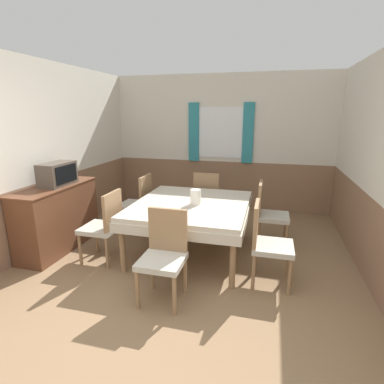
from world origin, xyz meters
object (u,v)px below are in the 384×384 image
(chair_head_near, at_px, (164,252))
(chair_head_window, at_px, (208,197))
(chair_left_near, at_px, (105,224))
(dining_table, at_px, (191,210))
(chair_right_near, at_px, (267,241))
(chair_left_far, at_px, (139,202))
(vase, at_px, (196,197))
(sideboard, at_px, (58,217))
(tv, at_px, (58,174))
(chair_right_far, at_px, (268,212))

(chair_head_near, bearing_deg, chair_head_window, -90.00)
(chair_head_near, bearing_deg, chair_left_near, -29.01)
(dining_table, distance_m, chair_head_window, 1.08)
(chair_right_near, relative_size, chair_left_far, 1.00)
(chair_head_near, height_order, vase, chair_head_near)
(dining_table, height_order, chair_right_near, chair_right_near)
(sideboard, distance_m, vase, 1.98)
(chair_left_near, distance_m, tv, 1.02)
(chair_head_window, xyz_separation_m, tv, (-1.82, -1.35, 0.57))
(dining_table, bearing_deg, chair_right_near, -27.06)
(sideboard, relative_size, vase, 6.57)
(chair_head_near, relative_size, chair_right_far, 1.00)
(sideboard, bearing_deg, dining_table, 10.53)
(chair_right_near, xyz_separation_m, tv, (-2.83, 0.24, 0.57))
(chair_head_near, bearing_deg, vase, -93.99)
(chair_head_near, xyz_separation_m, chair_head_window, (-0.00, 2.15, 0.00))
(chair_head_window, relative_size, vase, 4.71)
(dining_table, bearing_deg, vase, -34.26)
(tv, bearing_deg, chair_head_window, 36.60)
(sideboard, xyz_separation_m, vase, (1.92, 0.30, 0.35))
(chair_right_near, relative_size, chair_head_window, 1.00)
(chair_head_near, height_order, chair_left_near, same)
(chair_head_window, xyz_separation_m, chair_left_far, (-1.01, -0.56, 0.00))
(chair_right_near, distance_m, vase, 1.09)
(chair_head_near, relative_size, chair_left_near, 1.00)
(chair_head_window, height_order, tv, tv)
(chair_right_near, bearing_deg, vase, -116.46)
(chair_right_near, distance_m, sideboard, 2.87)
(dining_table, bearing_deg, chair_head_near, -90.00)
(chair_left_near, relative_size, chair_right_far, 1.00)
(chair_left_near, bearing_deg, sideboard, 78.49)
(chair_head_window, bearing_deg, vase, -86.35)
(tv, bearing_deg, dining_table, 8.70)
(sideboard, bearing_deg, chair_right_far, 16.73)
(chair_right_near, bearing_deg, sideboard, -93.43)
(chair_left_far, bearing_deg, tv, 134.31)
(chair_left_near, height_order, sideboard, chair_left_near)
(chair_right_far, bearing_deg, chair_left_far, -90.00)
(chair_left_near, bearing_deg, tv, 73.81)
(chair_left_far, bearing_deg, vase, -117.57)
(chair_right_far, bearing_deg, chair_left_near, -62.94)
(chair_right_near, height_order, vase, chair_right_near)
(dining_table, xyz_separation_m, chair_left_near, (-1.01, -0.52, -0.11))
(chair_head_near, distance_m, tv, 2.07)
(sideboard, bearing_deg, chair_left_far, 45.60)
(dining_table, relative_size, chair_left_far, 1.75)
(chair_right_far, xyz_separation_m, tv, (-2.83, -0.79, 0.57))
(chair_right_near, xyz_separation_m, sideboard, (-2.86, 0.17, -0.04))
(chair_left_near, distance_m, chair_right_far, 2.27)
(sideboard, bearing_deg, vase, 8.73)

